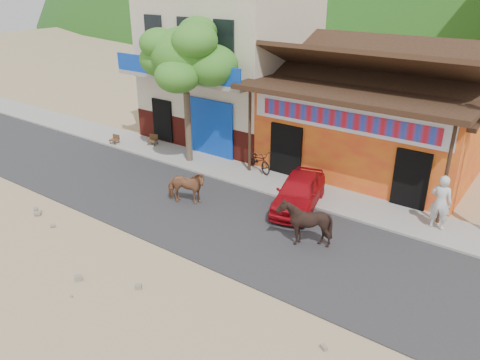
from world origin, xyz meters
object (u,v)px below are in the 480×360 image
(scooter, at_px, (258,160))
(cafe_chair_left, at_px, (114,136))
(cafe_chair_right, at_px, (152,136))
(red_car, at_px, (299,192))
(tree, at_px, (187,93))
(cow_dark, at_px, (304,223))
(cow_tan, at_px, (186,187))
(pedestrian, at_px, (441,202))

(scooter, relative_size, cafe_chair_left, 2.17)
(scooter, bearing_deg, cafe_chair_right, 117.34)
(cafe_chair_right, bearing_deg, red_car, -30.22)
(tree, relative_size, cow_dark, 4.05)
(cow_tan, distance_m, pedestrian, 8.51)
(tree, bearing_deg, pedestrian, 1.09)
(scooter, height_order, cafe_chair_left, scooter)
(red_car, bearing_deg, pedestrian, -0.48)
(cafe_chair_right, bearing_deg, cafe_chair_left, -169.45)
(cow_tan, xyz_separation_m, scooter, (0.47, 3.94, -0.10))
(cow_tan, bearing_deg, scooter, -30.02)
(cow_dark, xyz_separation_m, cafe_chair_right, (-10.20, 3.58, -0.22))
(tree, distance_m, cow_dark, 8.36)
(cow_tan, relative_size, scooter, 0.87)
(cow_tan, distance_m, red_car, 4.02)
(tree, bearing_deg, scooter, 14.93)
(pedestrian, bearing_deg, cow_tan, 22.69)
(tree, xyz_separation_m, scooter, (3.10, 0.83, -2.55))
(tree, height_order, cow_tan, tree)
(red_car, distance_m, pedestrian, 4.59)
(cow_dark, xyz_separation_m, cafe_chair_left, (-11.80, 2.60, -0.26))
(cafe_chair_left, bearing_deg, red_car, -13.25)
(scooter, height_order, pedestrian, pedestrian)
(cow_dark, bearing_deg, cafe_chair_right, -94.86)
(cow_tan, height_order, scooter, cow_tan)
(scooter, distance_m, cafe_chair_right, 5.91)
(cafe_chair_right, bearing_deg, pedestrian, -21.94)
(tree, height_order, scooter, tree)
(tree, distance_m, cow_tan, 4.76)
(cow_dark, xyz_separation_m, pedestrian, (3.06, 3.30, 0.26))
(tree, distance_m, cafe_chair_right, 3.82)
(cow_dark, distance_m, red_car, 2.51)
(cow_dark, bearing_deg, red_car, -132.69)
(scooter, bearing_deg, red_car, -97.88)
(cow_dark, bearing_deg, cow_tan, -75.35)
(cow_tan, bearing_deg, cafe_chair_left, 46.34)
(tree, xyz_separation_m, cafe_chair_right, (-2.80, 0.47, -2.55))
(tree, height_order, pedestrian, tree)
(cow_tan, height_order, cafe_chair_left, cow_tan)
(cafe_chair_left, bearing_deg, cafe_chair_right, 20.80)
(cow_tan, distance_m, cafe_chair_left, 7.50)
(cow_dark, relative_size, red_car, 0.42)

